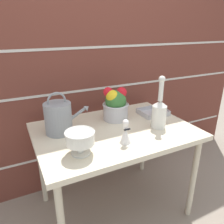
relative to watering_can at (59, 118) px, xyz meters
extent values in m
plane|color=gray|center=(0.37, -0.12, -0.85)|extent=(12.00, 12.00, 0.00)
cube|color=brown|center=(0.37, 0.39, 0.25)|extent=(3.60, 0.08, 2.20)
cube|color=beige|center=(0.37, 0.35, -0.51)|extent=(3.53, 0.00, 0.02)
cube|color=beige|center=(0.37, 0.35, 0.07)|extent=(3.53, 0.00, 0.02)
cube|color=beige|center=(0.37, 0.35, 0.43)|extent=(3.53, 0.00, 0.02)
cube|color=beige|center=(0.37, -0.12, -0.13)|extent=(1.14, 0.80, 0.04)
cylinder|color=beige|center=(0.88, -0.46, -0.50)|extent=(0.04, 0.04, 0.70)
cylinder|color=beige|center=(-0.14, 0.22, -0.50)|extent=(0.04, 0.04, 0.70)
cylinder|color=beige|center=(0.88, 0.22, -0.50)|extent=(0.04, 0.04, 0.70)
cylinder|color=gray|center=(0.00, 0.00, 0.00)|extent=(0.19, 0.19, 0.22)
cylinder|color=gray|center=(0.14, 0.00, 0.01)|extent=(0.14, 0.02, 0.09)
cone|color=gray|center=(0.21, 0.00, 0.04)|extent=(0.05, 0.05, 0.06)
torus|color=gray|center=(0.00, 0.00, 0.12)|extent=(0.13, 0.01, 0.13)
cylinder|color=silver|center=(0.04, -0.33, -0.11)|extent=(0.12, 0.12, 0.01)
cylinder|color=silver|center=(0.04, -0.33, -0.07)|extent=(0.04, 0.04, 0.05)
sphere|color=silver|center=(0.04, -0.33, -0.07)|extent=(0.05, 0.05, 0.05)
cylinder|color=silver|center=(0.04, -0.33, -0.01)|extent=(0.17, 0.17, 0.07)
torus|color=silver|center=(0.04, -0.33, 0.03)|extent=(0.18, 0.18, 0.01)
cylinder|color=#BCBCC1|center=(0.46, 0.04, -0.05)|extent=(0.20, 0.20, 0.13)
torus|color=#BCBCC1|center=(0.46, 0.04, 0.01)|extent=(0.21, 0.21, 0.01)
sphere|color=#387033|center=(0.46, 0.04, 0.04)|extent=(0.17, 0.17, 0.17)
sphere|color=yellow|center=(0.43, 0.03, 0.09)|extent=(0.10, 0.10, 0.10)
sphere|color=red|center=(0.41, 0.06, 0.12)|extent=(0.08, 0.08, 0.08)
sphere|color=red|center=(0.51, 0.03, 0.11)|extent=(0.08, 0.08, 0.08)
cylinder|color=silver|center=(0.68, -0.24, -0.03)|extent=(0.11, 0.11, 0.17)
cone|color=silver|center=(0.68, -0.24, 0.07)|extent=(0.11, 0.11, 0.04)
cylinder|color=silver|center=(0.68, -0.24, 0.16)|extent=(0.03, 0.03, 0.14)
sphere|color=silver|center=(0.68, -0.24, 0.25)|extent=(0.05, 0.05, 0.05)
cone|color=white|center=(0.34, -0.34, -0.06)|extent=(0.08, 0.08, 0.11)
cylinder|color=white|center=(0.34, -0.34, 0.01)|extent=(0.03, 0.03, 0.04)
sphere|color=white|center=(0.34, -0.34, 0.03)|extent=(0.04, 0.04, 0.04)
cube|color=black|center=(0.34, -0.36, -0.01)|extent=(0.04, 0.01, 0.01)
cube|color=#B7B7BC|center=(0.80, -0.01, -0.11)|extent=(0.22, 0.19, 0.01)
cube|color=#B7B7BC|center=(0.80, -0.10, -0.09)|extent=(0.22, 0.01, 0.04)
cube|color=#B7B7BC|center=(0.80, 0.08, -0.09)|extent=(0.22, 0.01, 0.04)
cube|color=#B7B7BC|center=(0.69, -0.01, -0.09)|extent=(0.01, 0.19, 0.04)
cube|color=#B7B7BC|center=(0.91, -0.01, -0.09)|extent=(0.01, 0.19, 0.04)
camera|label=1|loc=(-0.29, -1.41, 0.59)|focal=35.00mm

